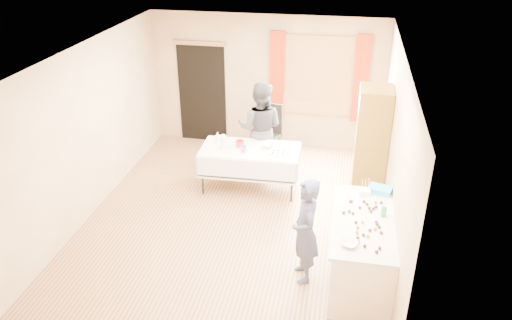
% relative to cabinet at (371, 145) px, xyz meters
% --- Properties ---
extents(floor, '(4.50, 5.50, 0.02)m').
position_rel_cabinet_xyz_m(floor, '(-1.99, -0.98, -0.96)').
color(floor, '#9E7047').
rests_on(floor, ground).
extents(ceiling, '(4.50, 5.50, 0.02)m').
position_rel_cabinet_xyz_m(ceiling, '(-1.99, -0.98, 1.66)').
color(ceiling, white).
rests_on(ceiling, floor).
extents(wall_back, '(4.50, 0.02, 2.60)m').
position_rel_cabinet_xyz_m(wall_back, '(-1.99, 1.78, 0.35)').
color(wall_back, tan).
rests_on(wall_back, floor).
extents(wall_front, '(4.50, 0.02, 2.60)m').
position_rel_cabinet_xyz_m(wall_front, '(-1.99, -3.74, 0.35)').
color(wall_front, tan).
rests_on(wall_front, floor).
extents(wall_left, '(0.02, 5.50, 2.60)m').
position_rel_cabinet_xyz_m(wall_left, '(-4.25, -0.98, 0.35)').
color(wall_left, tan).
rests_on(wall_left, floor).
extents(wall_right, '(0.02, 5.50, 2.60)m').
position_rel_cabinet_xyz_m(wall_right, '(0.27, -0.98, 0.35)').
color(wall_right, tan).
rests_on(wall_right, floor).
extents(window_frame, '(1.32, 0.06, 1.52)m').
position_rel_cabinet_xyz_m(window_frame, '(-0.99, 1.74, 0.55)').
color(window_frame, olive).
rests_on(window_frame, wall_back).
extents(window_pane, '(1.20, 0.02, 1.40)m').
position_rel_cabinet_xyz_m(window_pane, '(-0.99, 1.73, 0.55)').
color(window_pane, white).
rests_on(window_pane, wall_back).
extents(curtain_left, '(0.28, 0.06, 1.65)m').
position_rel_cabinet_xyz_m(curtain_left, '(-1.77, 1.69, 0.55)').
color(curtain_left, '#96280E').
rests_on(curtain_left, wall_back).
extents(curtain_right, '(0.28, 0.06, 1.65)m').
position_rel_cabinet_xyz_m(curtain_right, '(-0.21, 1.69, 0.55)').
color(curtain_right, '#96280E').
rests_on(curtain_right, wall_back).
extents(doorway, '(0.95, 0.04, 2.00)m').
position_rel_cabinet_xyz_m(doorway, '(-3.29, 1.75, 0.05)').
color(doorway, black).
rests_on(doorway, floor).
extents(door_lintel, '(1.05, 0.06, 0.08)m').
position_rel_cabinet_xyz_m(door_lintel, '(-3.29, 1.72, 1.07)').
color(door_lintel, olive).
rests_on(door_lintel, wall_back).
extents(cabinet, '(0.50, 0.60, 1.90)m').
position_rel_cabinet_xyz_m(cabinet, '(0.00, 0.00, 0.00)').
color(cabinet, brown).
rests_on(cabinet, floor).
extents(counter, '(0.79, 1.67, 0.91)m').
position_rel_cabinet_xyz_m(counter, '(-0.10, -2.12, -0.50)').
color(counter, silver).
rests_on(counter, floor).
extents(party_table, '(1.67, 0.89, 0.75)m').
position_rel_cabinet_xyz_m(party_table, '(-1.95, -0.06, -0.51)').
color(party_table, black).
rests_on(party_table, floor).
extents(chair, '(0.52, 0.52, 1.09)m').
position_rel_cabinet_xyz_m(chair, '(-1.84, 1.03, -0.62)').
color(chair, black).
rests_on(chair, floor).
extents(girl, '(0.72, 0.64, 1.43)m').
position_rel_cabinet_xyz_m(girl, '(-0.82, -2.21, -0.23)').
color(girl, '#2A2F4A').
rests_on(girl, floor).
extents(woman, '(0.86, 0.69, 1.69)m').
position_rel_cabinet_xyz_m(woman, '(-1.90, 0.60, -0.11)').
color(woman, black).
rests_on(woman, floor).
extents(soda_can, '(0.08, 0.08, 0.12)m').
position_rel_cabinet_xyz_m(soda_can, '(0.12, -1.99, 0.02)').
color(soda_can, '#148D38').
rests_on(soda_can, counter).
extents(mixing_bowl, '(0.33, 0.33, 0.05)m').
position_rel_cabinet_xyz_m(mixing_bowl, '(-0.29, -2.67, -0.02)').
color(mixing_bowl, white).
rests_on(mixing_bowl, counter).
extents(foam_block, '(0.17, 0.13, 0.08)m').
position_rel_cabinet_xyz_m(foam_block, '(-0.11, -1.51, -0.00)').
color(foam_block, white).
rests_on(foam_block, counter).
extents(blue_basket, '(0.34, 0.27, 0.08)m').
position_rel_cabinet_xyz_m(blue_basket, '(0.10, -1.40, -0.00)').
color(blue_basket, '#2D9FE4').
rests_on(blue_basket, counter).
extents(pitcher, '(0.14, 0.14, 0.22)m').
position_rel_cabinet_xyz_m(pitcher, '(-2.38, -0.14, -0.09)').
color(pitcher, silver).
rests_on(pitcher, party_table).
extents(cup_red, '(0.21, 0.21, 0.11)m').
position_rel_cabinet_xyz_m(cup_red, '(-2.13, -0.03, -0.14)').
color(cup_red, red).
rests_on(cup_red, party_table).
extents(cup_rainbow, '(0.13, 0.13, 0.11)m').
position_rel_cabinet_xyz_m(cup_rainbow, '(-2.03, -0.21, -0.15)').
color(cup_rainbow, red).
rests_on(cup_rainbow, party_table).
extents(small_bowl, '(0.30, 0.30, 0.06)m').
position_rel_cabinet_xyz_m(small_bowl, '(-1.67, 0.05, -0.17)').
color(small_bowl, white).
rests_on(small_bowl, party_table).
extents(pastry_tray, '(0.33, 0.27, 0.02)m').
position_rel_cabinet_xyz_m(pastry_tray, '(-1.46, -0.17, -0.19)').
color(pastry_tray, white).
rests_on(pastry_tray, party_table).
extents(bottle, '(0.11, 0.11, 0.16)m').
position_rel_cabinet_xyz_m(bottle, '(-2.55, 0.14, -0.12)').
color(bottle, white).
rests_on(bottle, party_table).
extents(cake_balls, '(0.51, 1.11, 0.04)m').
position_rel_cabinet_xyz_m(cake_balls, '(-0.09, -2.16, -0.02)').
color(cake_balls, '#3F2314').
rests_on(cake_balls, counter).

